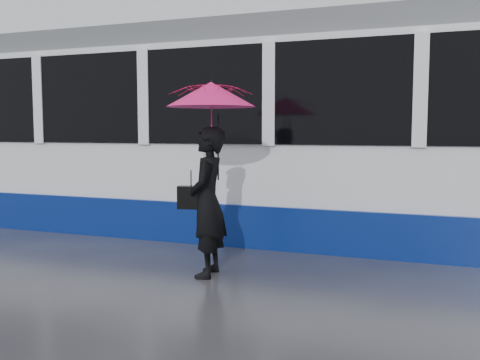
% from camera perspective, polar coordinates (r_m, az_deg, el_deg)
% --- Properties ---
extents(ground, '(90.00, 90.00, 0.00)m').
position_cam_1_polar(ground, '(6.64, -2.77, -9.50)').
color(ground, '#28272C').
rests_on(ground, ground).
extents(rails, '(34.00, 1.51, 0.02)m').
position_cam_1_polar(rails, '(8.92, 3.69, -5.58)').
color(rails, '#3F3D38').
rests_on(rails, ground).
extents(tram, '(26.00, 2.56, 3.35)m').
position_cam_1_polar(tram, '(10.18, -13.87, 4.84)').
color(tram, white).
rests_on(tram, ground).
extents(woman, '(0.53, 0.70, 1.74)m').
position_cam_1_polar(woman, '(6.20, -3.48, -2.36)').
color(woman, black).
rests_on(woman, ground).
extents(umbrella, '(1.19, 1.19, 1.17)m').
position_cam_1_polar(umbrella, '(6.13, -3.10, 7.26)').
color(umbrella, '#E71389').
rests_on(umbrella, ground).
extents(handbag, '(0.33, 0.19, 0.45)m').
position_cam_1_polar(handbag, '(6.30, -5.23, -1.86)').
color(handbag, black).
rests_on(handbag, ground).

